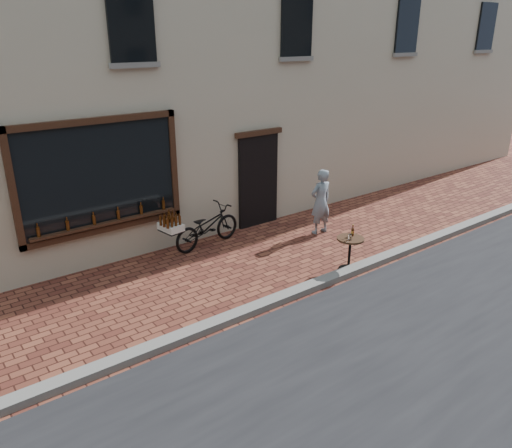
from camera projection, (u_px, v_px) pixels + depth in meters
ground at (292, 304)px, 8.67m from camera, size 90.00×90.00×0.00m
kerb at (284, 297)px, 8.79m from camera, size 90.00×0.25×0.12m
shop_building at (116, 6)px, 11.71m from camera, size 28.00×6.20×10.00m
cargo_bicycle at (206, 226)px, 10.89m from camera, size 2.06×0.83×0.96m
bistro_table at (350, 247)px, 9.76m from camera, size 0.53×0.53×0.92m
pedestrian at (321, 202)px, 11.52m from camera, size 0.57×0.39×1.53m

